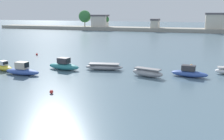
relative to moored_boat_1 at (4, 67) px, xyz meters
The scene contains 10 objects.
moored_boat_1 is the anchor object (origin of this frame).
moored_boat_2 4.48m from the moored_boat_1, 18.67° to the right, with size 4.99×1.56×1.73m.
moored_boat_3 8.51m from the moored_boat_1, 20.67° to the left, with size 5.08×2.22×1.73m.
moored_boat_4 14.27m from the moored_boat_1, 19.28° to the left, with size 5.58×2.53×0.93m.
moored_boat_5 20.27m from the moored_boat_1, ahead, with size 4.38×2.28×1.09m.
moored_boat_6 25.53m from the moored_boat_1, ahead, with size 4.71×2.02×1.49m.
mooring_buoy_0 12.73m from the moored_boat_1, 103.45° to the left, with size 0.41×0.41×0.41m, color red.
mooring_buoy_1 27.42m from the moored_boat_1, 22.61° to the left, with size 0.44×0.44×0.44m, color orange.
mooring_buoy_4 14.09m from the moored_boat_1, 30.82° to the right, with size 0.38×0.38×0.38m, color red.
distant_shoreline 81.02m from the moored_boat_1, 88.42° to the left, with size 139.00×9.14×8.77m.
Camera 1 is at (23.20, -15.86, 8.13)m, focal length 40.96 mm.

